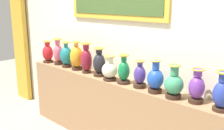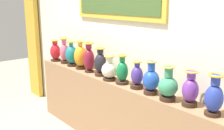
{
  "view_description": "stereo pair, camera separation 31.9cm",
  "coord_description": "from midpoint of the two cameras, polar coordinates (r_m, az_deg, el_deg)",
  "views": [
    {
      "loc": [
        2.13,
        -2.25,
        1.85
      ],
      "look_at": [
        0.0,
        0.0,
        1.08
      ],
      "focal_mm": 42.27,
      "sensor_mm": 36.0,
      "label": 1
    },
    {
      "loc": [
        2.35,
        -2.02,
        1.85
      ],
      "look_at": [
        0.0,
        0.0,
        1.08
      ],
      "focal_mm": 42.27,
      "sensor_mm": 36.0,
      "label": 2
    }
  ],
  "objects": [
    {
      "name": "vase_cobalt",
      "position": [
        2.42,
        19.21,
        -5.91
      ],
      "size": [
        0.15,
        0.15,
        0.36
      ],
      "color": "#382319",
      "rests_on": "display_shelf"
    },
    {
      "name": "vase_onyx",
      "position": [
        3.34,
        -5.52,
        0.34
      ],
      "size": [
        0.16,
        0.16,
        0.37
      ],
      "color": "#382319",
      "rests_on": "display_shelf"
    },
    {
      "name": "vase_burgundy",
      "position": [
        3.5,
        -8.19,
        1.25
      ],
      "size": [
        0.15,
        0.15,
        0.4
      ],
      "color": "#382319",
      "rests_on": "display_shelf"
    },
    {
      "name": "vase_violet",
      "position": [
        2.54,
        14.47,
        -4.8
      ],
      "size": [
        0.15,
        0.15,
        0.33
      ],
      "color": "#382319",
      "rests_on": "display_shelf"
    },
    {
      "name": "vase_crimson",
      "position": [
        4.22,
        -15.85,
        2.54
      ],
      "size": [
        0.16,
        0.16,
        0.34
      ],
      "color": "#382319",
      "rests_on": "display_shelf"
    },
    {
      "name": "vase_emerald",
      "position": [
        3.03,
        -0.44,
        -1.34
      ],
      "size": [
        0.15,
        0.15,
        0.35
      ],
      "color": "#382319",
      "rests_on": "display_shelf"
    },
    {
      "name": "back_wall",
      "position": [
        3.26,
        -0.31,
        7.6
      ],
      "size": [
        5.65,
        0.14,
        2.96
      ],
      "color": "beige",
      "rests_on": "ground_plane"
    },
    {
      "name": "vase_amber",
      "position": [
        3.68,
        -10.12,
        1.65
      ],
      "size": [
        0.18,
        0.18,
        0.4
      ],
      "color": "#382319",
      "rests_on": "display_shelf"
    },
    {
      "name": "vase_indigo",
      "position": [
        2.9,
        2.9,
        -2.38
      ],
      "size": [
        0.14,
        0.14,
        0.31
      ],
      "color": "#382319",
      "rests_on": "display_shelf"
    },
    {
      "name": "vase_sapphire",
      "position": [
        2.75,
        6.09,
        -3.08
      ],
      "size": [
        0.17,
        0.17,
        0.35
      ],
      "color": "#382319",
      "rests_on": "display_shelf"
    },
    {
      "name": "vase_ivory",
      "position": [
        3.16,
        -3.4,
        -1.09
      ],
      "size": [
        0.19,
        0.19,
        0.31
      ],
      "color": "#382319",
      "rests_on": "display_shelf"
    },
    {
      "name": "display_shelf",
      "position": [
        3.4,
        -2.73,
        -10.35
      ],
      "size": [
        3.01,
        0.3,
        0.9
      ],
      "primitive_type": "cube",
      "color": "#99704C",
      "rests_on": "ground_plane"
    },
    {
      "name": "vase_teal",
      "position": [
        3.86,
        -12.21,
        1.96
      ],
      "size": [
        0.17,
        0.17,
        0.37
      ],
      "color": "#382319",
      "rests_on": "display_shelf"
    },
    {
      "name": "vase_rose",
      "position": [
        4.04,
        -13.84,
        2.57
      ],
      "size": [
        0.14,
        0.14,
        0.39
      ],
      "color": "#382319",
      "rests_on": "display_shelf"
    },
    {
      "name": "vase_jade",
      "position": [
        2.62,
        9.86,
        -4.24
      ],
      "size": [
        0.19,
        0.19,
        0.34
      ],
      "color": "#382319",
      "rests_on": "display_shelf"
    },
    {
      "name": "curtain_gold",
      "position": [
        5.21,
        -20.93,
        5.3
      ],
      "size": [
        0.39,
        0.08,
        2.29
      ],
      "primitive_type": "cube",
      "color": "gold",
      "rests_on": "ground_plane"
    }
  ]
}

